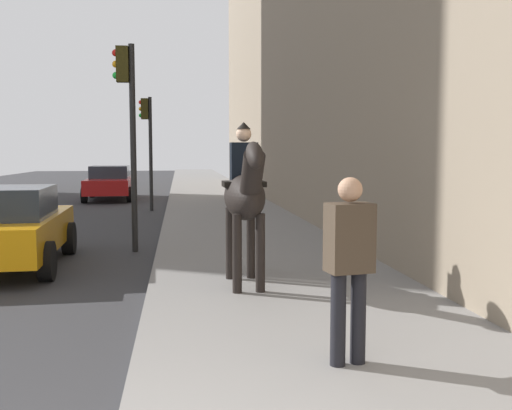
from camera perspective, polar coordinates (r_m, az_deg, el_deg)
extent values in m
ellipsoid|color=black|center=(8.29, -1.16, 0.82)|extent=(1.51, 0.59, 0.66)
cylinder|color=black|center=(7.96, 0.43, -4.73)|extent=(0.13, 0.13, 1.08)
cylinder|color=black|center=(7.92, -1.86, -4.79)|extent=(0.13, 0.13, 1.08)
cylinder|color=black|center=(8.84, -0.51, -3.73)|extent=(0.13, 0.13, 1.08)
cylinder|color=black|center=(8.80, -2.57, -3.78)|extent=(0.13, 0.13, 1.08)
cylinder|color=black|center=(7.50, -0.38, 3.02)|extent=(0.64, 0.29, 0.68)
ellipsoid|color=black|center=(7.29, -0.14, 4.91)|extent=(0.63, 0.23, 0.49)
cylinder|color=black|center=(9.00, -1.76, 0.54)|extent=(0.28, 0.11, 0.55)
cube|color=black|center=(8.33, -1.21, 2.09)|extent=(0.45, 0.61, 0.08)
cube|color=black|center=(8.31, -1.21, 4.26)|extent=(0.29, 0.39, 0.55)
sphere|color=#D8AD8C|center=(8.32, -1.21, 6.98)|extent=(0.22, 0.22, 0.22)
cone|color=black|center=(8.32, -1.22, 7.81)|extent=(0.20, 0.20, 0.10)
cylinder|color=black|center=(5.36, 8.06, -11.04)|extent=(0.14, 0.14, 0.85)
cylinder|color=black|center=(5.44, 10.00, -10.80)|extent=(0.14, 0.14, 0.85)
cube|color=#3F3326|center=(5.24, 9.16, -3.18)|extent=(0.32, 0.44, 0.62)
sphere|color=tan|center=(5.20, 9.22, 1.51)|extent=(0.22, 0.22, 0.22)
cube|color=maroon|center=(25.37, -14.16, 1.89)|extent=(4.62, 1.92, 0.60)
cube|color=#262D38|center=(25.62, -14.14, 3.18)|extent=(2.25, 1.63, 0.52)
cylinder|color=black|center=(23.92, -12.31, 1.02)|extent=(0.65, 0.24, 0.64)
cylinder|color=black|center=(24.07, -16.51, 0.95)|extent=(0.65, 0.24, 0.64)
cylinder|color=black|center=(26.74, -12.02, 1.46)|extent=(0.65, 0.24, 0.64)
cylinder|color=black|center=(26.88, -15.78, 1.40)|extent=(0.65, 0.24, 0.64)
cube|color=orange|center=(11.08, -23.15, -2.55)|extent=(4.01, 1.86, 0.60)
cube|color=#262D38|center=(10.79, -23.54, 0.24)|extent=(1.86, 1.57, 0.52)
cylinder|color=black|center=(12.15, -17.88, -3.14)|extent=(0.65, 0.25, 0.64)
cylinder|color=black|center=(9.77, -19.85, -5.22)|extent=(0.65, 0.25, 0.64)
cylinder|color=black|center=(11.99, -11.95, 5.35)|extent=(0.12, 0.12, 4.17)
cube|color=#2D280C|center=(12.13, -12.98, 13.31)|extent=(0.20, 0.24, 0.70)
sphere|color=red|center=(12.18, -13.63, 14.31)|extent=(0.14, 0.14, 0.14)
sphere|color=orange|center=(12.15, -13.61, 13.29)|extent=(0.14, 0.14, 0.14)
sphere|color=green|center=(12.12, -13.58, 12.26)|extent=(0.14, 0.14, 0.14)
cylinder|color=black|center=(20.25, -10.29, 4.90)|extent=(0.12, 0.12, 3.89)
cube|color=#2D280C|center=(20.31, -10.88, 9.25)|extent=(0.20, 0.24, 0.70)
sphere|color=red|center=(20.34, -11.26, 9.86)|extent=(0.14, 0.14, 0.14)
sphere|color=orange|center=(20.32, -11.25, 9.25)|extent=(0.14, 0.14, 0.14)
sphere|color=green|center=(20.31, -11.24, 8.63)|extent=(0.14, 0.14, 0.14)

